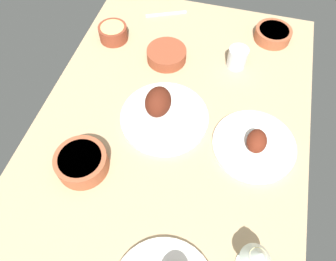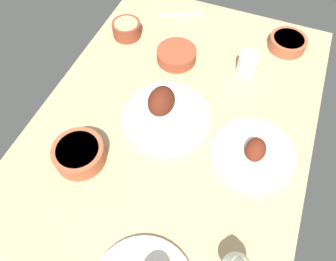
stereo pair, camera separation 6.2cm
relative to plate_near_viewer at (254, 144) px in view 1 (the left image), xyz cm
name	(u,v)px [view 1 (the left image)]	position (x,y,z in cm)	size (l,w,h in cm)	color
dining_table	(168,137)	(-2.39, 27.59, -3.55)	(140.00, 90.00, 4.00)	tan
plate_near_viewer	(254,144)	(0.00, 0.00, 0.00)	(26.42, 26.42, 7.34)	white
plate_far_side	(162,112)	(3.87, 31.33, 1.19)	(29.55, 29.55, 10.52)	white
bowl_onions	(82,162)	(-20.74, 49.40, 1.72)	(15.70, 15.70, 6.02)	#A35133
bowl_sauce	(167,54)	(30.16, 36.96, 0.98)	(14.94, 14.94, 4.60)	brown
bowl_potatoes	(273,34)	(52.33, -0.92, 0.96)	(14.24, 14.24, 4.57)	#A35133
bowl_pasta	(113,32)	(35.77, 60.44, 1.65)	(11.24, 11.24, 5.88)	brown
wine_glass	(258,257)	(-35.70, -3.08, 8.38)	(7.60, 7.60, 14.00)	silver
water_tumbler	(237,58)	(34.00, 10.85, 2.37)	(7.19, 7.19, 7.83)	silver
fork_loose	(166,14)	(55.73, 44.12, -1.15)	(17.67, 0.90, 0.80)	silver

